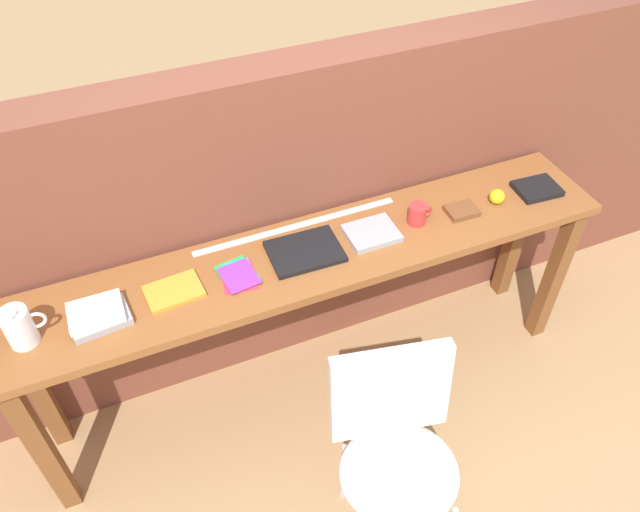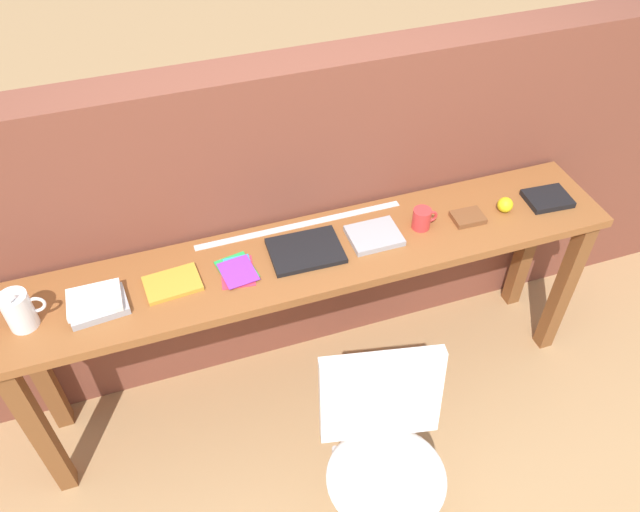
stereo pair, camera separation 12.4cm
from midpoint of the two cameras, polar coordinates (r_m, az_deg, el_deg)
name	(u,v)px [view 2 (the right image)]	position (r m, az deg, el deg)	size (l,w,h in m)	color
ground_plane	(337,430)	(3.01, 2.82, -15.65)	(40.00, 40.00, 0.00)	tan
brick_wall_back	(292,220)	(2.80, -1.29, 3.27)	(6.00, 0.20, 1.53)	brown
sideboard	(316,276)	(2.58, 1.02, -1.84)	(2.50, 0.44, 0.88)	brown
chair_white_moulded	(384,449)	(2.37, 7.45, -17.18)	(0.52, 0.53, 0.89)	white
pitcher_white	(19,310)	(2.38, -24.48, -4.58)	(0.14, 0.10, 0.18)	white
book_stack_leftmost	(97,304)	(2.37, -18.35, -4.19)	(0.22, 0.17, 0.05)	#9E9EA3
magazine_cycling	(173,284)	(2.40, -11.90, -2.53)	(0.21, 0.15, 0.02)	gold
pamphlet_pile_colourful	(238,271)	(2.41, -6.07, -1.39)	(0.15, 0.19, 0.01)	#E5334C
book_open_centre	(306,251)	(2.47, 0.11, 0.46)	(0.29, 0.21, 0.02)	black
book_grey_hardcover	(374,236)	(2.55, 6.37, 1.82)	(0.21, 0.17, 0.02)	#9E9EA3
mug	(422,219)	(2.60, 10.68, 3.35)	(0.11, 0.08, 0.09)	red
leather_journal_brown	(468,217)	(2.70, 14.66, 3.40)	(0.13, 0.10, 0.02)	brown
sports_ball_small	(505,205)	(2.78, 17.81, 4.45)	(0.07, 0.07, 0.07)	yellow
book_repair_rightmost	(548,199)	(2.91, 21.25, 4.89)	(0.19, 0.15, 0.03)	black
ruler_metal_back_edge	(300,225)	(2.59, -0.45, 2.82)	(0.89, 0.03, 0.00)	silver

